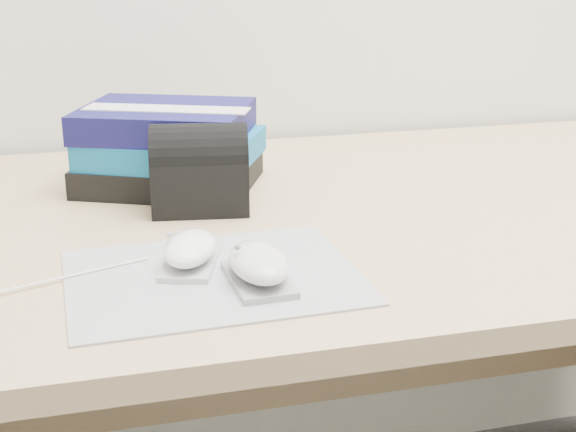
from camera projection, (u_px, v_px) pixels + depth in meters
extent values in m
cube|color=tan|center=(311.00, 216.00, 1.12)|extent=(1.60, 0.80, 0.03)
cube|color=tan|center=(256.00, 330.00, 1.59)|extent=(1.52, 0.03, 0.35)
cube|color=gray|center=(213.00, 277.00, 0.88)|extent=(0.32, 0.26, 0.00)
cube|color=#AFAFB2|center=(191.00, 263.00, 0.90)|extent=(0.08, 0.11, 0.01)
ellipsoid|color=white|center=(190.00, 248.00, 0.90)|extent=(0.09, 0.11, 0.03)
ellipsoid|color=#9B9B9E|center=(169.00, 234.00, 0.89)|extent=(0.01, 0.01, 0.01)
cube|color=gray|center=(259.00, 279.00, 0.86)|extent=(0.06, 0.11, 0.01)
ellipsoid|color=silver|center=(258.00, 262.00, 0.85)|extent=(0.07, 0.11, 0.03)
ellipsoid|color=gray|center=(238.00, 247.00, 0.84)|extent=(0.01, 0.01, 0.01)
cylinder|color=white|center=(41.00, 283.00, 0.86)|extent=(0.23, 0.09, 0.00)
cube|color=black|center=(170.00, 173.00, 1.20)|extent=(0.30, 0.28, 0.04)
cube|color=#0D6196|center=(173.00, 148.00, 1.19)|extent=(0.30, 0.28, 0.04)
cube|color=#11104A|center=(165.00, 121.00, 1.18)|extent=(0.29, 0.27, 0.04)
cube|color=silver|center=(166.00, 109.00, 1.15)|extent=(0.24, 0.14, 0.00)
cube|color=black|center=(200.00, 183.00, 1.09)|extent=(0.14, 0.11, 0.07)
cylinder|color=black|center=(199.00, 156.00, 1.08)|extent=(0.14, 0.11, 0.09)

